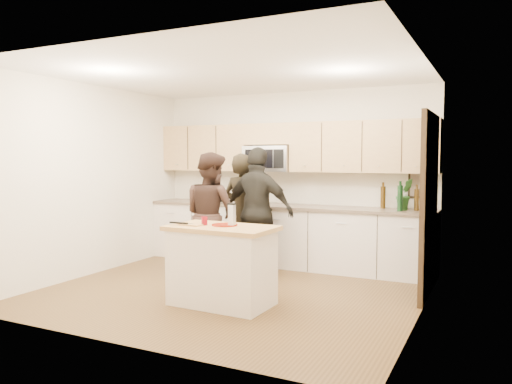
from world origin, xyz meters
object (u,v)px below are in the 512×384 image
at_px(woman_center, 211,215).
at_px(island, 222,265).
at_px(toaster, 212,196).
at_px(woman_right, 258,212).
at_px(woman_left, 243,212).

bearing_deg(woman_center, island, 147.94).
bearing_deg(toaster, woman_right, -32.57).
bearing_deg(woman_center, toaster, -37.68).
distance_m(toaster, woman_center, 1.32).
bearing_deg(woman_left, toaster, -27.09).
xyz_separation_m(toaster, woman_right, (1.23, -0.78, -0.12)).
bearing_deg(woman_right, woman_left, -29.77).
bearing_deg(island, woman_center, 127.95).
relative_size(island, woman_left, 0.71).
height_order(woman_left, woman_right, woman_right).
relative_size(toaster, woman_left, 0.18).
bearing_deg(woman_right, island, 102.25).
bearing_deg(woman_left, woman_right, 152.44).
bearing_deg(toaster, woman_center, -59.49).
relative_size(toaster, woman_center, 0.18).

